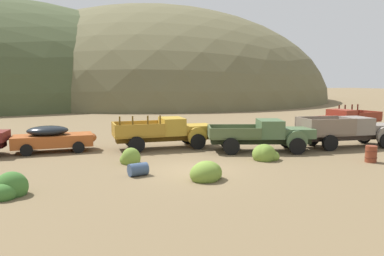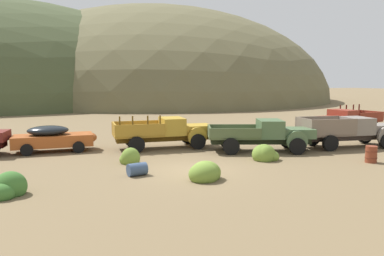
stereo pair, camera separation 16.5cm
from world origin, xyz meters
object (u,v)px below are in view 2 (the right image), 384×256
truck_mustard (170,132)px  oil_drum_spare (371,154)px  car_oxide_orange (56,138)px  truck_primer_gray (354,131)px  oil_drum_tipped (137,169)px  truck_rust_red (343,121)px  truck_weathered_green (268,135)px

truck_mustard → oil_drum_spare: truck_mustard is taller
car_oxide_orange → truck_primer_gray: bearing=-14.0°
car_oxide_orange → truck_mustard: (6.78, -1.07, 0.18)m
oil_drum_tipped → truck_rust_red: bearing=23.1°
truck_mustard → truck_weathered_green: 6.03m
truck_rust_red → truck_weathered_green: bearing=17.5°
truck_primer_gray → oil_drum_spare: size_ratio=7.61×
truck_primer_gray → oil_drum_spare: (-2.56, -3.95, -0.59)m
truck_primer_gray → truck_rust_red: truck_rust_red is taller
car_oxide_orange → truck_rust_red: truck_rust_red is taller
truck_mustard → truck_weathered_green: size_ratio=0.97×
truck_primer_gray → oil_drum_tipped: size_ratio=7.08×
car_oxide_orange → oil_drum_spare: bearing=-28.7°
truck_rust_red → oil_drum_spare: size_ratio=7.30×
truck_weathered_green → truck_rust_red: truck_rust_red is taller
oil_drum_spare → car_oxide_orange: bearing=150.5°
car_oxide_orange → oil_drum_tipped: (3.43, -7.24, -0.53)m
truck_mustard → truck_weathered_green: (5.15, -3.13, -0.01)m
truck_rust_red → oil_drum_spare: truck_rust_red is taller
oil_drum_tipped → truck_weathered_green: bearing=19.7°
car_oxide_orange → truck_weathered_green: 12.66m
truck_mustard → truck_rust_red: same height
oil_drum_spare → truck_mustard: bearing=138.4°
truck_mustard → truck_primer_gray: (11.10, -3.64, 0.01)m
car_oxide_orange → truck_primer_gray: truck_primer_gray is taller
car_oxide_orange → oil_drum_spare: 17.61m
car_oxide_orange → truck_weathered_green: (11.94, -4.20, 0.18)m
truck_primer_gray → truck_rust_red: (3.78, 5.24, -0.01)m
oil_drum_spare → truck_weathered_green: bearing=127.2°
car_oxide_orange → truck_rust_red: bearing=2.2°
car_oxide_orange → truck_mustard: 6.87m
truck_weathered_green → truck_rust_red: bearing=44.9°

